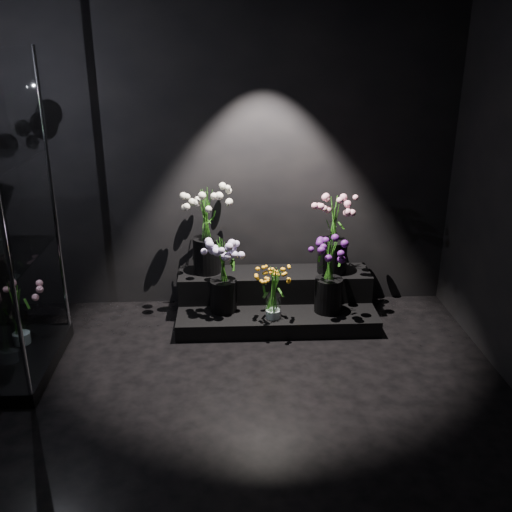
{
  "coord_description": "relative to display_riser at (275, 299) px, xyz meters",
  "views": [
    {
      "loc": [
        0.0,
        -2.98,
        2.34
      ],
      "look_at": [
        0.2,
        1.2,
        0.75
      ],
      "focal_mm": 40.0,
      "sensor_mm": 36.0,
      "label": 1
    }
  ],
  "objects": [
    {
      "name": "display_riser",
      "position": [
        0.0,
        0.0,
        0.0
      ],
      "size": [
        1.72,
        0.77,
        0.38
      ],
      "color": "black",
      "rests_on": "floor"
    },
    {
      "name": "bouquet_cream_roses",
      "position": [
        -0.61,
        0.14,
        0.67
      ],
      "size": [
        0.43,
        0.43,
        0.77
      ],
      "rotation": [
        0.0,
        0.0,
        -0.09
      ],
      "color": "black",
      "rests_on": "display_riser"
    },
    {
      "name": "wall_back",
      "position": [
        -0.39,
        0.34,
        1.24
      ],
      "size": [
        4.0,
        0.0,
        4.0
      ],
      "primitive_type": "plane",
      "rotation": [
        1.57,
        0.0,
        0.0
      ],
      "color": "black",
      "rests_on": "floor"
    },
    {
      "name": "bouquet_purple",
      "position": [
        0.44,
        -0.22,
        0.35
      ],
      "size": [
        0.43,
        0.43,
        0.65
      ],
      "rotation": [
        0.0,
        0.0,
        0.37
      ],
      "color": "black",
      "rests_on": "display_riser"
    },
    {
      "name": "bouquet_orange_bells",
      "position": [
        -0.04,
        -0.33,
        0.23
      ],
      "size": [
        0.27,
        0.27,
        0.47
      ],
      "rotation": [
        0.0,
        0.0,
        -0.01
      ],
      "color": "white",
      "rests_on": "display_riser"
    },
    {
      "name": "bouquet_case_base_pink",
      "position": [
        -2.04,
        -0.6,
        0.21
      ],
      "size": [
        0.4,
        0.4,
        0.5
      ],
      "rotation": [
        0.0,
        0.0,
        0.25
      ],
      "color": "white",
      "rests_on": "display_case"
    },
    {
      "name": "wall_front",
      "position": [
        -0.39,
        -3.66,
        1.24
      ],
      "size": [
        4.0,
        0.0,
        4.0
      ],
      "primitive_type": "plane",
      "rotation": [
        -1.57,
        0.0,
        0.0
      ],
      "color": "black",
      "rests_on": "floor"
    },
    {
      "name": "floor",
      "position": [
        -0.39,
        -1.66,
        -0.16
      ],
      "size": [
        4.0,
        4.0,
        0.0
      ],
      "primitive_type": "plane",
      "color": "black",
      "rests_on": "ground"
    },
    {
      "name": "bouquet_pink_roses",
      "position": [
        0.51,
        0.09,
        0.61
      ],
      "size": [
        0.43,
        0.43,
        0.7
      ],
      "rotation": [
        0.0,
        0.0,
        0.21
      ],
      "color": "black",
      "rests_on": "display_riser"
    },
    {
      "name": "bouquet_lilac",
      "position": [
        -0.46,
        -0.17,
        0.35
      ],
      "size": [
        0.38,
        0.38,
        0.65
      ],
      "rotation": [
        0.0,
        0.0,
        -0.09
      ],
      "color": "black",
      "rests_on": "display_riser"
    }
  ]
}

